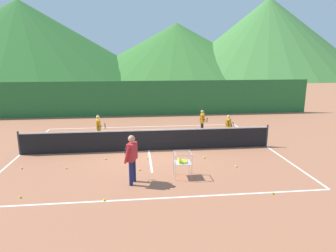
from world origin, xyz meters
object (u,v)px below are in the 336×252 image
object	(u,v)px
instructor	(132,155)
tennis_ball_5	(236,166)
tennis_ball_3	(22,168)
student_0	(99,126)
tennis_ball_8	(273,193)
ball_cart	(182,161)
student_1	(202,120)
tennis_ball_4	(104,200)
tennis_ball_2	(148,158)
tennis_ball_9	(20,197)
tennis_ball_0	(204,157)
tennis_ball_1	(106,159)
tennis_ball_7	(66,168)
tennis_ball_6	(139,170)
student_2	(228,125)
tennis_net	(149,140)

from	to	relation	value
instructor	tennis_ball_5	xyz separation A→B (m)	(3.97, 1.06, -0.97)
instructor	tennis_ball_3	world-z (taller)	instructor
student_0	tennis_ball_8	xyz separation A→B (m)	(5.96, -6.33, -0.79)
ball_cart	tennis_ball_5	distance (m)	2.41
student_1	tennis_ball_4	size ratio (longest dim) A/B	19.65
instructor	student_1	world-z (taller)	instructor
instructor	tennis_ball_5	size ratio (longest dim) A/B	24.58
tennis_ball_2	tennis_ball_5	world-z (taller)	same
tennis_ball_3	tennis_ball_9	bearing A→B (deg)	-71.55
ball_cart	tennis_ball_4	distance (m)	3.03
student_0	tennis_ball_0	world-z (taller)	student_0
tennis_ball_5	student_0	bearing A→B (deg)	144.68
student_1	tennis_ball_9	size ratio (longest dim) A/B	19.65
tennis_ball_3	tennis_ball_4	world-z (taller)	same
instructor	tennis_ball_8	size ratio (longest dim) A/B	24.58
student_1	tennis_ball_1	xyz separation A→B (m)	(-4.88, -3.58, -0.77)
tennis_ball_7	tennis_ball_8	distance (m)	7.41
student_0	tennis_ball_4	xyz separation A→B (m)	(0.82, -6.21, -0.79)
tennis_ball_3	tennis_ball_6	distance (m)	4.48
tennis_ball_2	tennis_ball_6	size ratio (longest dim) A/B	1.00
ball_cart	tennis_ball_7	distance (m)	4.45
ball_cart	tennis_ball_4	bearing A→B (deg)	-149.50
tennis_ball_1	tennis_ball_2	world-z (taller)	same
student_2	tennis_ball_1	size ratio (longest dim) A/B	18.45
tennis_ball_3	tennis_ball_0	bearing A→B (deg)	3.38
student_0	tennis_ball_0	size ratio (longest dim) A/B	20.21
tennis_net	tennis_ball_8	world-z (taller)	tennis_net
student_0	student_1	size ratio (longest dim) A/B	1.03
instructor	student_2	bearing A→B (deg)	45.53
ball_cart	tennis_ball_8	bearing A→B (deg)	-32.35
tennis_ball_1	tennis_ball_8	bearing A→B (deg)	-34.86
tennis_ball_8	tennis_ball_4	bearing A→B (deg)	178.60
student_0	student_1	world-z (taller)	student_0
ball_cart	tennis_ball_3	distance (m)	6.12
tennis_net	ball_cart	bearing A→B (deg)	-72.06
instructor	ball_cart	size ratio (longest dim) A/B	1.86
tennis_ball_5	tennis_ball_6	distance (m)	3.72
tennis_ball_6	tennis_ball_9	xyz separation A→B (m)	(-3.61, -1.82, 0.00)
student_0	tennis_ball_6	distance (m)	4.42
tennis_net	instructor	size ratio (longest dim) A/B	6.70
tennis_ball_7	tennis_ball_9	size ratio (longest dim) A/B	1.00
tennis_ball_7	student_1	bearing A→B (deg)	35.57
student_1	ball_cart	distance (m)	6.09
tennis_ball_2	tennis_ball_7	bearing A→B (deg)	-165.03
tennis_ball_1	tennis_ball_4	size ratio (longest dim) A/B	1.00
tennis_ball_1	student_2	bearing A→B (deg)	22.37
tennis_ball_0	tennis_ball_8	world-z (taller)	same
tennis_ball_7	ball_cart	bearing A→B (deg)	-16.52
tennis_ball_2	tennis_ball_4	world-z (taller)	same
tennis_ball_5	tennis_ball_6	world-z (taller)	same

